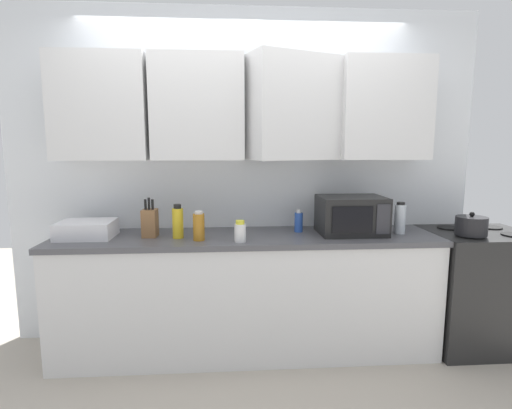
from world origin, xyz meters
The scene contains 13 objects.
ground_plane centered at (0.00, -1.00, 0.00)m, with size 8.00×8.00×0.00m, color #B2A899.
wall_back_with_cabinets centered at (0.00, -0.07, 1.58)m, with size 3.68×0.55×2.60m.
counter_run centered at (0.00, -0.30, 0.45)m, with size 2.81×0.63×0.90m.
stove_range centered at (1.79, -0.32, 0.45)m, with size 0.76×0.64×0.91m.
kettle centered at (1.62, -0.46, 0.98)m, with size 0.22×0.22×0.17m.
microwave centered at (0.78, -0.30, 1.04)m, with size 0.48×0.37×0.28m.
dish_rack centered at (-1.15, -0.30, 0.96)m, with size 0.38×0.30×0.12m, color silver.
knife_block centered at (-0.70, -0.30, 1.00)m, with size 0.11×0.13×0.29m.
bottle_yellow_mustard centered at (-0.49, -0.36, 1.01)m, with size 0.08×0.08×0.24m.
bottle_white_jar centered at (-0.06, -0.50, 0.97)m, with size 0.08×0.08×0.15m.
bottle_clear_tall centered at (1.15, -0.32, 1.01)m, with size 0.08×0.08×0.24m.
bottle_blue_cleaner centered at (0.40, -0.21, 0.98)m, with size 0.06×0.06×0.17m.
bottle_amber_vinegar centered at (-0.34, -0.44, 1.00)m, with size 0.08×0.08×0.21m.
Camera 1 is at (-0.13, -3.14, 1.55)m, focal length 27.65 mm.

